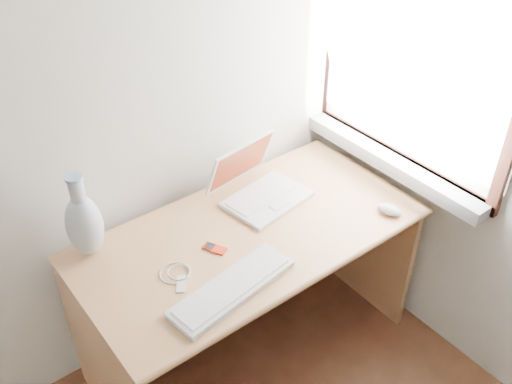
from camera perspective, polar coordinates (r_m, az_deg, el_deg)
window at (r=2.30m, az=15.18°, el=13.47°), size 0.11×0.99×1.10m
desk at (r=2.38m, az=-1.79°, el=-6.65°), size 1.34×0.67×0.71m
laptop at (r=2.34m, az=0.45°, el=0.65°), size 0.36×0.32×0.23m
external_keyboard at (r=1.96m, az=-2.37°, el=-9.52°), size 0.49×0.21×0.02m
mouse at (r=2.33m, az=13.21°, el=-1.72°), size 0.09×0.11×0.04m
ipod at (r=2.12m, az=-4.18°, el=-5.64°), size 0.07×0.10×0.01m
cable_coil at (r=2.04m, az=-8.09°, el=-8.01°), size 0.13×0.13×0.01m
remote at (r=2.00m, az=-7.50°, el=-9.11°), size 0.07×0.08×0.01m
vase at (r=2.11m, az=-16.81°, el=-2.98°), size 0.13×0.13×0.34m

